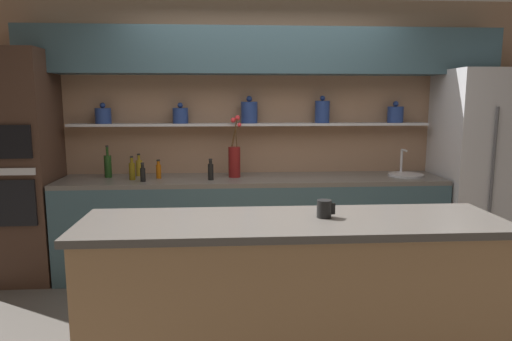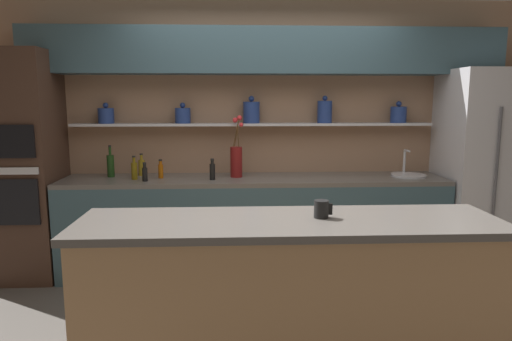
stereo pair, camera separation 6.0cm
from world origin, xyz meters
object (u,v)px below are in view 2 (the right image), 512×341
at_px(bottle_wine_0, 111,165).
at_px(coffee_mug, 321,209).
at_px(oven_tower, 20,167).
at_px(bottle_oil_4, 134,170).
at_px(sink_fixture, 408,174).
at_px(bottle_oil_3, 142,167).
at_px(refrigerator, 491,172).
at_px(bottle_sauce_2, 161,170).
at_px(flower_vase, 236,159).
at_px(bottle_sauce_1, 145,173).
at_px(bottle_sauce_5, 212,171).

bearing_deg(bottle_wine_0, coffee_mug, -50.11).
relative_size(oven_tower, bottle_oil_4, 9.52).
xyz_separation_m(sink_fixture, bottle_oil_3, (-2.56, 0.16, 0.06)).
distance_m(sink_fixture, bottle_oil_4, 2.58).
xyz_separation_m(bottle_oil_3, bottle_oil_4, (-0.02, -0.22, 0.00)).
xyz_separation_m(refrigerator, sink_fixture, (-0.78, 0.05, -0.02)).
relative_size(oven_tower, sink_fixture, 6.34).
height_order(oven_tower, bottle_sauce_2, oven_tower).
bearing_deg(refrigerator, bottle_wine_0, 177.67).
height_order(oven_tower, flower_vase, oven_tower).
relative_size(sink_fixture, bottle_wine_0, 1.09).
relative_size(oven_tower, coffee_mug, 20.95).
height_order(refrigerator, bottle_wine_0, refrigerator).
bearing_deg(coffee_mug, bottle_oil_4, 127.44).
xyz_separation_m(bottle_wine_0, coffee_mug, (1.64, -1.96, 0.04)).
xyz_separation_m(flower_vase, sink_fixture, (1.64, -0.04, -0.15)).
bearing_deg(bottle_sauce_1, bottle_oil_4, 140.11).
height_order(bottle_wine_0, coffee_mug, bottle_wine_0).
bearing_deg(bottle_sauce_2, refrigerator, -1.08).
bearing_deg(bottle_sauce_1, bottle_sauce_5, 3.97).
height_order(bottle_oil_3, bottle_oil_4, bottle_oil_4).
bearing_deg(bottle_wine_0, bottle_sauce_5, -11.86).
bearing_deg(sink_fixture, bottle_oil_4, -178.84).
xyz_separation_m(bottle_sauce_1, bottle_sauce_2, (0.12, 0.16, 0.00)).
relative_size(flower_vase, bottle_wine_0, 1.92).
bearing_deg(sink_fixture, refrigerator, -3.53).
xyz_separation_m(flower_vase, coffee_mug, (0.45, -1.90, -0.03)).
relative_size(flower_vase, bottle_oil_4, 2.65).
distance_m(bottle_wine_0, bottle_sauce_1, 0.44).
relative_size(sink_fixture, bottle_sauce_1, 1.92).
bearing_deg(bottle_oil_3, flower_vase, -7.89).
distance_m(refrigerator, coffee_mug, 2.68).
bearing_deg(refrigerator, bottle_oil_4, -179.93).
relative_size(bottle_sauce_1, bottle_oil_4, 0.78).
bearing_deg(coffee_mug, bottle_sauce_2, 121.68).
bearing_deg(bottle_sauce_2, bottle_sauce_5, -13.36).
distance_m(refrigerator, bottle_oil_3, 3.34).
relative_size(refrigerator, bottle_wine_0, 6.37).
bearing_deg(oven_tower, bottle_wine_0, 7.95).
height_order(bottle_sauce_1, bottle_oil_4, bottle_oil_4).
height_order(oven_tower, bottle_sauce_1, oven_tower).
bearing_deg(sink_fixture, bottle_sauce_2, 179.74).
height_order(bottle_wine_0, bottle_oil_4, bottle_wine_0).
height_order(flower_vase, sink_fixture, flower_vase).
bearing_deg(coffee_mug, bottle_wine_0, 129.89).
bearing_deg(refrigerator, coffee_mug, -137.44).
bearing_deg(bottle_sauce_2, flower_vase, 2.13).
bearing_deg(flower_vase, refrigerator, -2.02).
bearing_deg(refrigerator, bottle_sauce_5, -178.77).
xyz_separation_m(oven_tower, coffee_mug, (2.43, -1.85, 0.03)).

